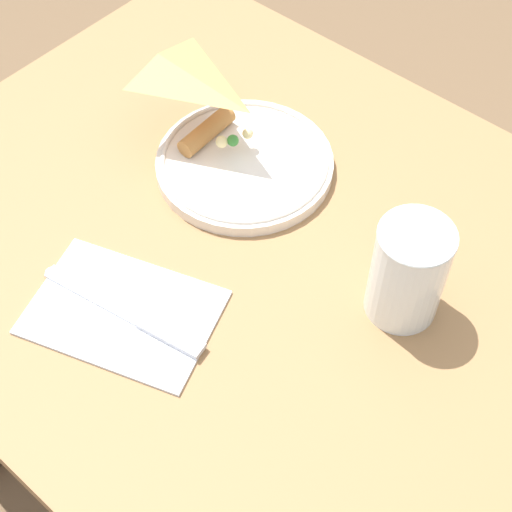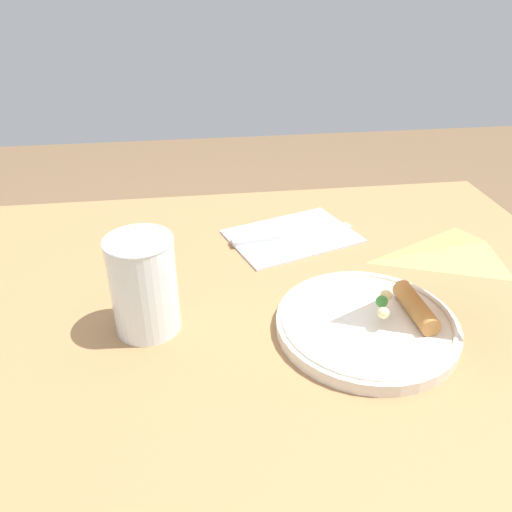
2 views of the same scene
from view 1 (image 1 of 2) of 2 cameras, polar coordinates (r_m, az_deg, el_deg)
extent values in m
plane|color=brown|center=(1.51, 1.99, -17.28)|extent=(6.00, 6.00, 0.00)
cube|color=olive|center=(0.90, 3.21, -1.97)|extent=(1.04, 0.72, 0.03)
cube|color=#382D23|center=(1.52, -4.02, 7.11)|extent=(0.06, 0.06, 0.68)
cylinder|color=silver|center=(0.98, -0.83, 6.70)|extent=(0.22, 0.22, 0.02)
torus|color=silver|center=(0.98, -0.84, 7.08)|extent=(0.21, 0.21, 0.01)
pyramid|color=tan|center=(0.97, -0.30, 7.13)|extent=(0.15, 0.10, 0.02)
cylinder|color=#B77A3D|center=(1.00, -3.60, 9.05)|extent=(0.03, 0.09, 0.02)
sphere|color=#EFDB93|center=(0.98, -0.61, 8.90)|extent=(0.01, 0.01, 0.01)
sphere|color=#EFDB93|center=(0.97, -2.51, 8.30)|extent=(0.02, 0.02, 0.02)
sphere|color=#388433|center=(0.97, -1.69, 8.39)|extent=(0.01, 0.01, 0.01)
cylinder|color=white|center=(0.82, 11.01, -1.15)|extent=(0.08, 0.08, 0.12)
cylinder|color=white|center=(0.83, 10.88, -1.67)|extent=(0.07, 0.07, 0.10)
torus|color=white|center=(0.78, 11.68, 1.46)|extent=(0.08, 0.08, 0.00)
cube|color=silver|center=(0.87, -9.64, -4.05)|extent=(0.23, 0.19, 0.00)
cube|color=#B2B2B7|center=(0.84, -6.22, -5.76)|extent=(0.08, 0.03, 0.01)
cube|color=silver|center=(0.88, -11.70, -2.78)|extent=(0.13, 0.04, 0.00)
ellipsoid|color=silver|center=(0.91, -14.53, -1.20)|extent=(0.02, 0.02, 0.00)
camera|label=2|loc=(1.05, 28.50, 29.65)|focal=35.00mm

